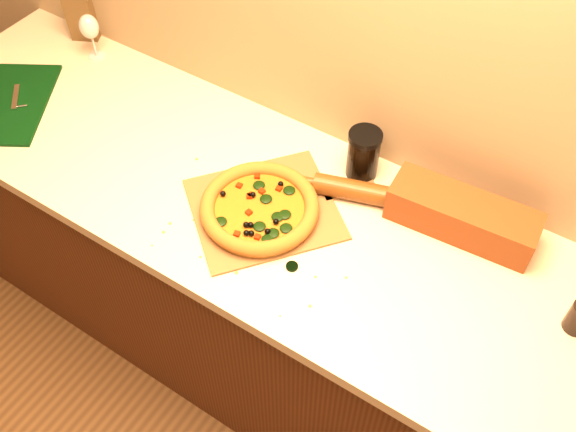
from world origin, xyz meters
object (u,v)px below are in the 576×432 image
object	(u,v)px
pizza	(260,208)
rolling_pin	(367,193)
wine_glass	(89,28)
cutting_board	(3,103)
dark_jar	(363,154)
pizza_peel	(269,208)

from	to	relation	value
pizza	rolling_pin	bearing A→B (deg)	42.93
pizza	wine_glass	bearing A→B (deg)	162.31
pizza	cutting_board	bearing A→B (deg)	-175.80
rolling_pin	dark_jar	xyz separation A→B (m)	(-0.06, 0.08, 0.05)
cutting_board	wine_glass	size ratio (longest dim) A/B	2.92
pizza	rolling_pin	world-z (taller)	rolling_pin
pizza_peel	wine_glass	xyz separation A→B (m)	(-0.87, 0.24, 0.11)
dark_jar	cutting_board	bearing A→B (deg)	-162.03
cutting_board	dark_jar	xyz separation A→B (m)	(1.09, 0.35, 0.07)
rolling_pin	dark_jar	world-z (taller)	dark_jar
pizza	rolling_pin	xyz separation A→B (m)	(0.22, 0.20, 0.00)
pizza	dark_jar	distance (m)	0.33
pizza	wine_glass	xyz separation A→B (m)	(-0.86, 0.27, 0.08)
wine_glass	rolling_pin	bearing A→B (deg)	-3.82
pizza	cutting_board	world-z (taller)	pizza
rolling_pin	cutting_board	bearing A→B (deg)	-166.78
pizza	dark_jar	xyz separation A→B (m)	(0.16, 0.29, 0.05)
cutting_board	dark_jar	size ratio (longest dim) A/B	3.07
pizza_peel	pizza	distance (m)	0.04
rolling_pin	wine_glass	size ratio (longest dim) A/B	2.65
cutting_board	wine_glass	distance (m)	0.37
cutting_board	pizza_peel	bearing A→B (deg)	-24.80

